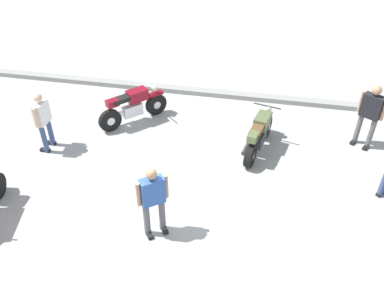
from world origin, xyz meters
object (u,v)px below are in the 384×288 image
Objects in this scene: person_in_blue_shirt at (153,198)px; person_in_white_shirt at (43,119)px; person_in_black_shirt at (370,112)px; motorcycle_maroon_cruiser at (133,106)px; motorcycle_olive_vintage at (259,135)px.

person_in_white_shirt is (-3.40, 2.18, -0.03)m from person_in_blue_shirt.
motorcycle_maroon_cruiser is at bearing -56.99° from person_in_black_shirt.
person_in_blue_shirt is 4.04m from person_in_white_shirt.
motorcycle_maroon_cruiser is 0.92× the size of person_in_black_shirt.
motorcycle_maroon_cruiser is 4.13m from person_in_blue_shirt.
person_in_blue_shirt reaches higher than motorcycle_maroon_cruiser.
person_in_black_shirt is at bearing -166.91° from person_in_white_shirt.
motorcycle_maroon_cruiser is 0.97× the size of person_in_blue_shirt.
person_in_blue_shirt is at bearing 162.76° from motorcycle_olive_vintage.
person_in_black_shirt is at bearing -45.31° from motorcycle_maroon_cruiser.
motorcycle_maroon_cruiser is at bearing -136.95° from person_in_white_shirt.
person_in_white_shirt is at bearing 175.76° from motorcycle_maroon_cruiser.
person_in_black_shirt is (6.14, 0.10, 0.48)m from motorcycle_maroon_cruiser.
motorcycle_olive_vintage is at bearing -42.00° from person_in_black_shirt.
motorcycle_olive_vintage is 1.21× the size of motorcycle_maroon_cruiser.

